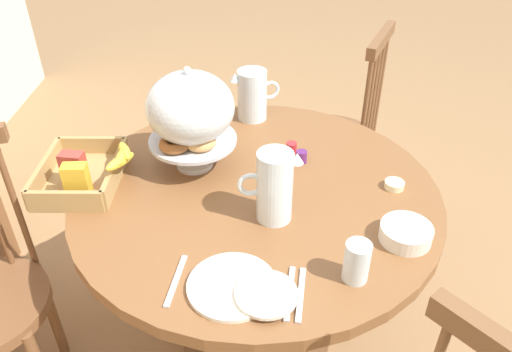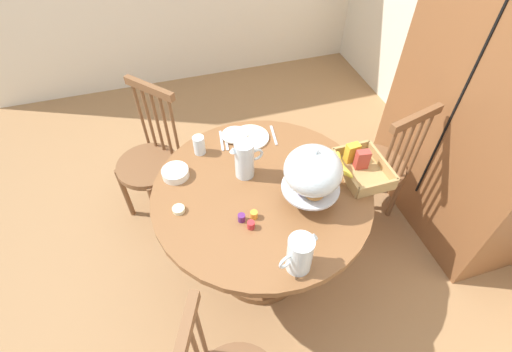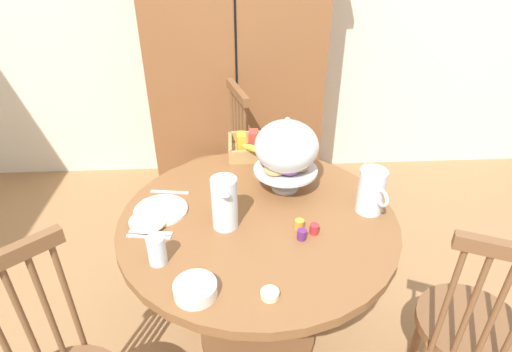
{
  "view_description": "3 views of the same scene",
  "coord_description": "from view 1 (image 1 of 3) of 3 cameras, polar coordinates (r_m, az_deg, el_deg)",
  "views": [
    {
      "loc": [
        -1.31,
        0.1,
        1.67
      ],
      "look_at": [
        -0.07,
        0.11,
        0.79
      ],
      "focal_mm": 35.46,
      "sensor_mm": 36.0,
      "label": 1
    },
    {
      "loc": [
        1.12,
        -0.28,
        2.18
      ],
      "look_at": [
        -0.17,
        0.11,
        0.74
      ],
      "focal_mm": 26.31,
      "sensor_mm": 36.0,
      "label": 2
    },
    {
      "loc": [
        -0.15,
        -1.24,
        1.76
      ],
      "look_at": [
        -0.07,
        0.26,
        0.84
      ],
      "focal_mm": 29.04,
      "sensor_mm": 36.0,
      "label": 3
    }
  ],
  "objects": [
    {
      "name": "soup_spoon",
      "position": [
        1.28,
        -9.02,
        -11.55
      ],
      "size": [
        0.17,
        0.04,
        0.01
      ],
      "primitive_type": "cube",
      "rotation": [
        0.0,
        0.0,
        9.29
      ],
      "color": "silver",
      "rests_on": "dining_table"
    },
    {
      "name": "dining_table",
      "position": [
        1.7,
        0.0,
        -7.74
      ],
      "size": [
        1.13,
        1.13,
        0.74
      ],
      "color": "brown",
      "rests_on": "ground_plane"
    },
    {
      "name": "milk_pitcher",
      "position": [
        1.9,
        -0.42,
        8.9
      ],
      "size": [
        0.11,
        0.19,
        0.19
      ],
      "color": "silver",
      "rests_on": "dining_table"
    },
    {
      "name": "orange_juice_pitcher",
      "position": [
        1.39,
        2.07,
        -1.53
      ],
      "size": [
        0.1,
        0.18,
        0.21
      ],
      "color": "silver",
      "rests_on": "dining_table"
    },
    {
      "name": "table_knife",
      "position": [
        1.24,
        3.83,
        -13.03
      ],
      "size": [
        0.17,
        0.04,
        0.01
      ],
      "primitive_type": "cube",
      "rotation": [
        0.0,
        0.0,
        9.29
      ],
      "color": "silver",
      "rests_on": "dining_table"
    },
    {
      "name": "butter_dish",
      "position": [
        1.61,
        15.33,
        -0.96
      ],
      "size": [
        0.06,
        0.06,
        0.02
      ],
      "primitive_type": "cylinder",
      "color": "beige",
      "rests_on": "dining_table"
    },
    {
      "name": "drinking_glass",
      "position": [
        1.26,
        11.29,
        -9.46
      ],
      "size": [
        0.06,
        0.06,
        0.11
      ],
      "primitive_type": "cylinder",
      "color": "silver",
      "rests_on": "dining_table"
    },
    {
      "name": "cereal_bowl",
      "position": [
        1.42,
        16.54,
        -6.21
      ],
      "size": [
        0.14,
        0.14,
        0.04
      ],
      "primitive_type": "cylinder",
      "color": "white",
      "rests_on": "dining_table"
    },
    {
      "name": "china_plate_small",
      "position": [
        1.22,
        1.18,
        -13.18
      ],
      "size": [
        0.15,
        0.15,
        0.01
      ],
      "primitive_type": "cylinder",
      "color": "white",
      "rests_on": "china_plate_large"
    },
    {
      "name": "jam_jar_apricot",
      "position": [
        1.67,
        3.07,
        2.21
      ],
      "size": [
        0.04,
        0.04,
        0.04
      ],
      "primitive_type": "cylinder",
      "color": "orange",
      "rests_on": "dining_table"
    },
    {
      "name": "jam_jar_grape",
      "position": [
        1.67,
        5.15,
        2.2
      ],
      "size": [
        0.04,
        0.04,
        0.04
      ],
      "primitive_type": "cylinder",
      "color": "#5B2366",
      "rests_on": "dining_table"
    },
    {
      "name": "pastry_stand_with_dome",
      "position": [
        1.57,
        -7.41,
        7.16
      ],
      "size": [
        0.28,
        0.28,
        0.34
      ],
      "color": "silver",
      "rests_on": "dining_table"
    },
    {
      "name": "cereal_basket",
      "position": [
        1.63,
        -18.71,
        0.38
      ],
      "size": [
        0.32,
        0.3,
        0.12
      ],
      "color": "tan",
      "rests_on": "dining_table"
    },
    {
      "name": "ground_plane",
      "position": [
        2.12,
        3.09,
        -16.63
      ],
      "size": [
        10.0,
        10.0,
        0.0
      ],
      "primitive_type": "plane",
      "color": "#997047"
    },
    {
      "name": "dinner_fork",
      "position": [
        1.24,
        5.25,
        -13.15
      ],
      "size": [
        0.17,
        0.04,
        0.01
      ],
      "primitive_type": "cube",
      "rotation": [
        0.0,
        0.0,
        9.29
      ],
      "color": "silver",
      "rests_on": "dining_table"
    },
    {
      "name": "windsor_chair_near_window",
      "position": [
        2.38,
        9.15,
        4.11
      ],
      "size": [
        0.44,
        0.44,
        0.97
      ],
      "color": "brown",
      "rests_on": "ground_plane"
    },
    {
      "name": "china_plate_large",
      "position": [
        1.25,
        -2.72,
        -12.26
      ],
      "size": [
        0.22,
        0.22,
        0.01
      ],
      "primitive_type": "cylinder",
      "color": "white",
      "rests_on": "dining_table"
    },
    {
      "name": "jam_jar_strawberry",
      "position": [
        1.71,
        4.02,
        3.16
      ],
      "size": [
        0.04,
        0.04,
        0.04
      ],
      "primitive_type": "cylinder",
      "color": "#B7282D",
      "rests_on": "dining_table"
    }
  ]
}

